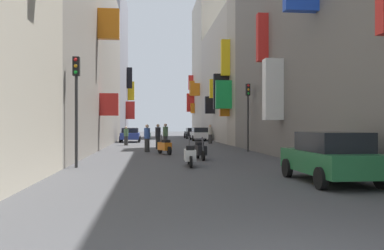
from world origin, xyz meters
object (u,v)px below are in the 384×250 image
object	(u,v)px
pedestrian_near_right	(126,136)
parked_car_grey	(130,133)
parked_car_blue	(130,135)
pedestrian_mid_street	(158,136)
traffic_light_near_corner	(76,92)
pedestrian_far_away	(165,136)
traffic_light_far_corner	(248,105)
parked_car_white	(200,134)
scooter_orange	(165,146)
pedestrian_crossing	(147,138)
parked_car_green	(330,156)
scooter_green	(149,135)
scooter_white	(190,155)
pedestrian_near_left	(210,134)
scooter_black	(200,150)
parked_car_black	(193,133)

from	to	relation	value
pedestrian_near_right	parked_car_grey	bearing A→B (deg)	91.58
parked_car_blue	parked_car_grey	xyz separation A→B (m)	(-0.45, 8.46, -0.02)
pedestrian_mid_street	traffic_light_near_corner	bearing A→B (deg)	-105.88
pedestrian_far_away	traffic_light_far_corner	world-z (taller)	traffic_light_far_corner
traffic_light_near_corner	parked_car_blue	bearing A→B (deg)	87.65
parked_car_white	scooter_orange	size ratio (longest dim) A/B	2.51
pedestrian_crossing	parked_car_white	bearing A→B (deg)	72.81
parked_car_green	traffic_light_near_corner	distance (m)	9.89
scooter_green	parked_car_green	bearing A→B (deg)	-82.15
pedestrian_crossing	parked_car_grey	bearing A→B (deg)	95.34
parked_car_blue	scooter_green	distance (m)	10.13
parked_car_grey	scooter_white	distance (m)	32.87
scooter_green	pedestrian_crossing	size ratio (longest dim) A/B	1.14
pedestrian_mid_street	traffic_light_far_corner	size ratio (longest dim) A/B	0.41
pedestrian_near_left	scooter_black	bearing A→B (deg)	-100.24
pedestrian_crossing	traffic_light_far_corner	bearing A→B (deg)	-2.33
parked_car_blue	pedestrian_near_left	xyz separation A→B (m)	(7.35, -4.58, 0.12)
scooter_black	pedestrian_crossing	world-z (taller)	pedestrian_crossing
parked_car_blue	scooter_black	distance (m)	21.49
pedestrian_crossing	pedestrian_near_left	size ratio (longest dim) A/B	1.01
scooter_black	traffic_light_near_corner	world-z (taller)	traffic_light_near_corner
pedestrian_crossing	traffic_light_far_corner	world-z (taller)	traffic_light_far_corner
parked_car_white	scooter_green	size ratio (longest dim) A/B	2.24
traffic_light_near_corner	traffic_light_far_corner	size ratio (longest dim) A/B	1.02
parked_car_green	scooter_white	xyz separation A→B (m)	(-3.65, 5.09, -0.31)
traffic_light_far_corner	scooter_orange	bearing A→B (deg)	-160.65
parked_car_green	pedestrian_near_left	bearing A→B (deg)	89.67
pedestrian_far_away	traffic_light_near_corner	world-z (taller)	traffic_light_near_corner
scooter_green	pedestrian_mid_street	size ratio (longest dim) A/B	1.12
scooter_white	pedestrian_far_away	distance (m)	13.18
parked_car_black	parked_car_grey	size ratio (longest dim) A/B	1.11
pedestrian_near_left	parked_car_black	bearing A→B (deg)	90.04
pedestrian_crossing	traffic_light_far_corner	size ratio (longest dim) A/B	0.40
parked_car_white	pedestrian_far_away	bearing A→B (deg)	-107.02
parked_car_blue	traffic_light_far_corner	size ratio (longest dim) A/B	0.92
scooter_orange	scooter_green	xyz separation A→B (m)	(-0.98, 27.22, 0.00)
parked_car_white	pedestrian_near_right	xyz separation A→B (m)	(-7.34, -9.58, 0.03)
parked_car_white	scooter_black	world-z (taller)	parked_car_white
traffic_light_far_corner	pedestrian_far_away	bearing A→B (deg)	139.45
pedestrian_near_right	traffic_light_far_corner	xyz separation A→B (m)	(8.20, -8.65, 2.17)
parked_car_black	scooter_green	bearing A→B (deg)	177.97
scooter_black	scooter_orange	xyz separation A→B (m)	(-1.60, 3.78, 0.00)
pedestrian_near_left	traffic_light_far_corner	size ratio (longest dim) A/B	0.40
scooter_white	pedestrian_near_left	xyz separation A→B (m)	(3.80, 19.59, 0.40)
pedestrian_far_away	parked_car_grey	bearing A→B (deg)	100.24
parked_car_white	parked_car_black	bearing A→B (deg)	89.74
pedestrian_near_left	pedestrian_mid_street	world-z (taller)	pedestrian_mid_street
pedestrian_crossing	parked_car_green	bearing A→B (deg)	-68.91
parked_car_blue	scooter_green	xyz separation A→B (m)	(1.80, 9.96, -0.28)
pedestrian_crossing	pedestrian_near_left	world-z (taller)	pedestrian_crossing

